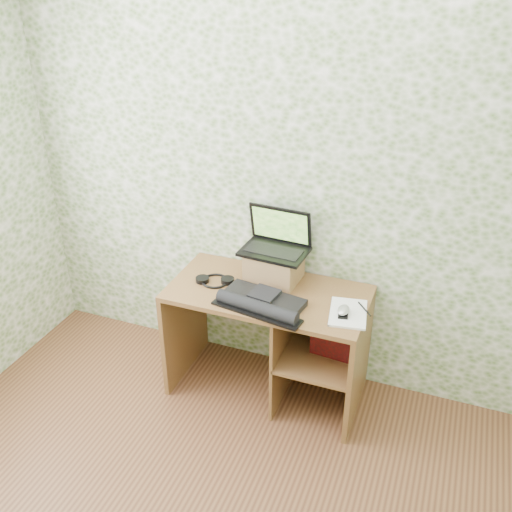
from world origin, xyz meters
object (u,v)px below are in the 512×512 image
at_px(desk, 281,328).
at_px(laptop, 277,241).
at_px(keyboard, 261,302).
at_px(notepad, 348,313).
at_px(riser, 274,266).

xyz_separation_m(desk, laptop, (-0.09, 0.16, 0.52)).
distance_m(keyboard, notepad, 0.50).
bearing_deg(riser, notepad, -22.11).
distance_m(desk, keyboard, 0.36).
xyz_separation_m(laptop, keyboard, (0.03, -0.35, -0.22)).
bearing_deg(notepad, desk, 158.02).
height_order(riser, keyboard, riser).
bearing_deg(keyboard, riser, 104.56).
height_order(desk, keyboard, keyboard).
distance_m(desk, riser, 0.39).
bearing_deg(desk, riser, 128.81).
height_order(keyboard, notepad, keyboard).
height_order(laptop, keyboard, laptop).
bearing_deg(riser, desk, -51.19).
bearing_deg(notepad, keyboard, -177.94).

